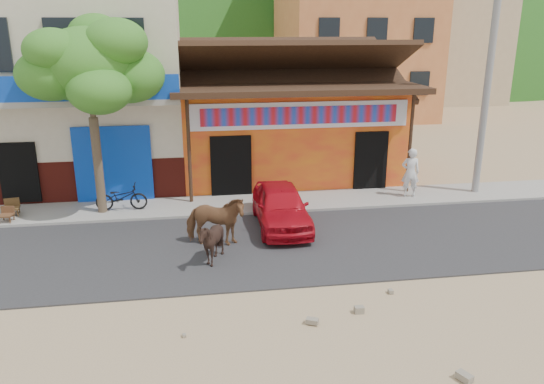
{
  "coord_description": "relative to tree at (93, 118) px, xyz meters",
  "views": [
    {
      "loc": [
        -1.71,
        -10.7,
        5.76
      ],
      "look_at": [
        0.41,
        3.0,
        1.4
      ],
      "focal_mm": 35.0,
      "sensor_mm": 36.0,
      "label": 1
    }
  ],
  "objects": [
    {
      "name": "utility_pole",
      "position": [
        12.8,
        0.2,
        1.0
      ],
      "size": [
        0.24,
        0.24,
        8.0
      ],
      "primitive_type": "cylinder",
      "color": "gray",
      "rests_on": "sidewalk"
    },
    {
      "name": "road",
      "position": [
        4.6,
        -3.3,
        -3.1
      ],
      "size": [
        60.0,
        5.0,
        0.04
      ],
      "primitive_type": "cube",
      "color": "#28282B",
      "rests_on": "ground"
    },
    {
      "name": "dance_club",
      "position": [
        6.6,
        4.2,
        -1.32
      ],
      "size": [
        8.0,
        6.0,
        3.6
      ],
      "primitive_type": "cube",
      "color": "orange",
      "rests_on": "ground"
    },
    {
      "name": "cow_dark",
      "position": [
        3.27,
        -4.21,
        -2.49
      ],
      "size": [
        1.36,
        1.3,
        1.17
      ],
      "primitive_type": "imported",
      "rotation": [
        0.0,
        0.0,
        -1.15
      ],
      "color": "black",
      "rests_on": "road"
    },
    {
      "name": "pedestrian",
      "position": [
        10.25,
        0.04,
        -2.15
      ],
      "size": [
        0.68,
        0.51,
        1.69
      ],
      "primitive_type": "imported",
      "rotation": [
        0.0,
        0.0,
        2.95
      ],
      "color": "white",
      "rests_on": "sidewalk"
    },
    {
      "name": "cow_tan",
      "position": [
        3.42,
        -3.06,
        -2.38
      ],
      "size": [
        1.79,
        1.12,
        1.41
      ],
      "primitive_type": "imported",
      "rotation": [
        0.0,
        0.0,
        1.34
      ],
      "color": "brown",
      "rests_on": "road"
    },
    {
      "name": "scooter",
      "position": [
        0.6,
        0.07,
        -2.58
      ],
      "size": [
        1.63,
        0.6,
        0.85
      ],
      "primitive_type": "imported",
      "rotation": [
        0.0,
        0.0,
        1.55
      ],
      "color": "black",
      "rests_on": "sidewalk"
    },
    {
      "name": "cafe_chair_right",
      "position": [
        -2.72,
        0.05,
        -2.52
      ],
      "size": [
        0.51,
        0.51,
        0.96
      ],
      "primitive_type": null,
      "rotation": [
        0.0,
        0.0,
        0.16
      ],
      "color": "#452E17",
      "rests_on": "sidewalk"
    },
    {
      "name": "apartment_front",
      "position": [
        13.6,
        18.2,
        2.88
      ],
      "size": [
        9.0,
        9.0,
        12.0
      ],
      "primitive_type": "cube",
      "color": "#CC723F",
      "rests_on": "ground"
    },
    {
      "name": "tree",
      "position": [
        0.0,
        0.0,
        0.0
      ],
      "size": [
        3.0,
        3.0,
        6.0
      ],
      "primitive_type": null,
      "color": "#2D721E",
      "rests_on": "sidewalk"
    },
    {
      "name": "red_car",
      "position": [
        5.42,
        -1.9,
        -2.45
      ],
      "size": [
        1.52,
        3.7,
        1.25
      ],
      "primitive_type": "imported",
      "rotation": [
        0.0,
        0.0,
        -0.01
      ],
      "color": "red",
      "rests_on": "road"
    },
    {
      "name": "sidewalk",
      "position": [
        4.6,
        0.2,
        -3.06
      ],
      "size": [
        60.0,
        2.0,
        0.12
      ],
      "primitive_type": "cube",
      "color": "gray",
      "rests_on": "ground"
    },
    {
      "name": "cafe_building",
      "position": [
        -0.9,
        4.2,
        0.38
      ],
      "size": [
        7.0,
        6.0,
        7.0
      ],
      "primitive_type": "cube",
      "color": "beige",
      "rests_on": "ground"
    },
    {
      "name": "apartment_rear",
      "position": [
        22.6,
        24.2,
        1.88
      ],
      "size": [
        8.0,
        8.0,
        10.0
      ],
      "primitive_type": "cube",
      "color": "tan",
      "rests_on": "ground"
    },
    {
      "name": "ground",
      "position": [
        4.6,
        -5.8,
        -3.12
      ],
      "size": [
        120.0,
        120.0,
        0.0
      ],
      "primitive_type": "plane",
      "color": "#9E825B",
      "rests_on": "ground"
    },
    {
      "name": "cafe_chair_left",
      "position": [
        -2.72,
        -0.5,
        -2.59
      ],
      "size": [
        0.42,
        0.42,
        0.83
      ],
      "primitive_type": null,
      "rotation": [
        0.0,
        0.0,
        -0.08
      ],
      "color": "#52391B",
      "rests_on": "sidewalk"
    }
  ]
}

